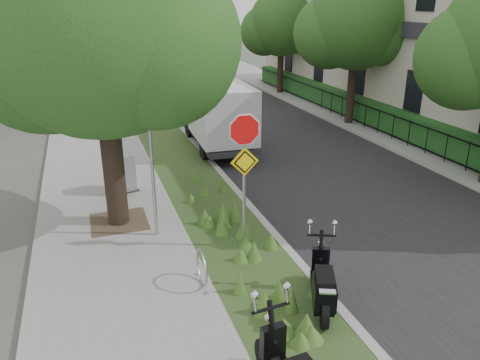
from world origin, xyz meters
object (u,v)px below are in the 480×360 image
object	(u,v)px
utility_cabinet	(121,174)
box_truck	(219,113)
sign_assembly	(244,155)
scooter_far	(323,291)

from	to	relation	value
utility_cabinet	box_truck	bearing A→B (deg)	41.21
sign_assembly	utility_cabinet	world-z (taller)	sign_assembly
box_truck	utility_cabinet	world-z (taller)	box_truck
sign_assembly	box_truck	size ratio (longest dim) A/B	0.66
utility_cabinet	sign_assembly	bearing A→B (deg)	-61.69
scooter_far	box_truck	distance (m)	10.57
sign_assembly	box_truck	xyz separation A→B (m)	(1.70, 7.77, -0.91)
scooter_far	box_truck	world-z (taller)	box_truck
sign_assembly	scooter_far	xyz separation A→B (m)	(0.54, -2.70, -1.78)
scooter_far	sign_assembly	bearing A→B (deg)	101.39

